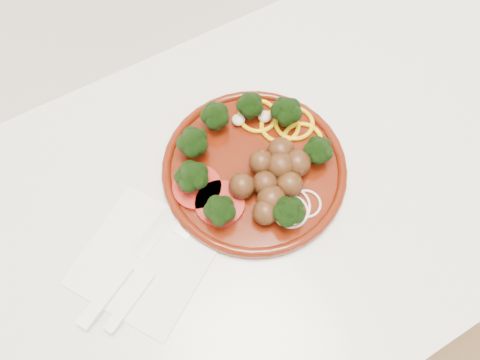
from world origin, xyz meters
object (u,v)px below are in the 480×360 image
knife (125,270)px  fork (142,285)px  plate (255,165)px  napkin (145,260)px

knife → fork: knife is taller
plate → napkin: (-0.20, -0.04, -0.02)m
napkin → fork: size_ratio=0.83×
knife → fork: bearing=-97.0°
plate → napkin: 0.20m
napkin → fork: 0.04m
knife → napkin: bearing=-22.7°
plate → fork: (-0.21, -0.07, -0.01)m
plate → fork: plate is taller
napkin → plate: bearing=11.5°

